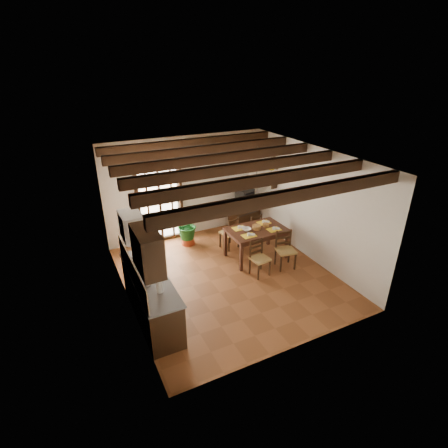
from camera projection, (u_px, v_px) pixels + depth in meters
ground_plane at (228, 276)px, 8.11m from camera, size 5.00×5.00×0.00m
room_shell at (228, 203)px, 7.34m from camera, size 4.52×5.02×2.81m
ceiling_beams at (228, 163)px, 6.97m from camera, size 4.50×4.34×0.20m
french_door at (160, 200)px, 9.27m from camera, size 1.26×0.11×2.32m
kitchen_counter at (151, 296)px, 6.63m from camera, size 0.64×2.25×1.38m
upper_cabinet at (147, 251)px, 5.44m from camera, size 0.35×0.80×0.70m
range_hood at (132, 226)px, 6.51m from camera, size 0.38×0.60×0.54m
counter_items at (147, 272)px, 6.50m from camera, size 0.50×1.43×0.25m
dining_table at (256, 233)px, 8.64m from camera, size 1.46×0.95×0.78m
chair_near_left at (259, 264)px, 8.07m from camera, size 0.43×0.42×0.85m
chair_near_right at (285, 256)px, 8.37m from camera, size 0.49×0.47×0.91m
chair_far_left at (230, 238)px, 9.25m from camera, size 0.50×0.49×0.89m
chair_far_right at (253, 233)px, 9.56m from camera, size 0.43×0.42×0.84m
table_setting at (257, 227)px, 8.57m from camera, size 1.05×0.70×0.10m
table_bowl at (247, 229)px, 8.52m from camera, size 0.24×0.24×0.05m
sideboard at (244, 214)px, 10.43m from camera, size 0.99×0.60×0.79m
crt_tv at (245, 195)px, 10.17m from camera, size 0.53×0.50×0.37m
fuse_box at (236, 168)px, 9.98m from camera, size 0.25×0.03×0.32m
plant_pot at (188, 240)px, 9.49m from camera, size 0.37×0.37×0.23m
potted_plant at (187, 225)px, 9.30m from camera, size 2.31×2.13×2.13m
wall_shelf at (271, 182)px, 9.63m from camera, size 0.20×0.42×0.20m
shelf_vase at (271, 177)px, 9.57m from camera, size 0.15×0.15×0.15m
shelf_flowers at (272, 170)px, 9.48m from camera, size 0.14×0.14×0.36m
framed_picture at (275, 162)px, 9.43m from camera, size 0.03×0.32×0.32m
pendant_lamp at (257, 177)px, 8.13m from camera, size 0.36×0.36×0.84m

